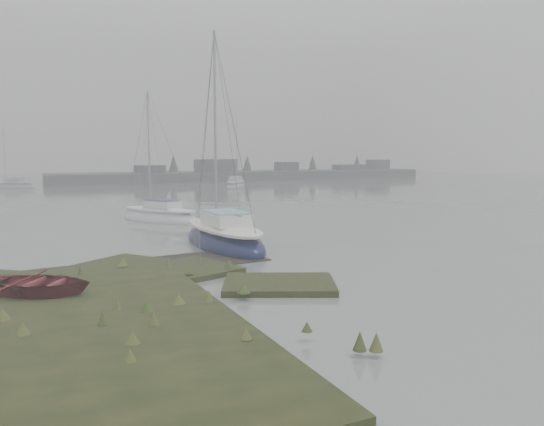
# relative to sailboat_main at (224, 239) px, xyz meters

# --- Properties ---
(ground) EXTENTS (160.00, 160.00, 0.00)m
(ground) POSITION_rel_sailboat_main_xyz_m (-1.50, 22.71, -0.33)
(ground) COLOR slate
(ground) RESTS_ON ground
(far_shoreline) EXTENTS (60.00, 8.00, 4.15)m
(far_shoreline) POSITION_rel_sailboat_main_xyz_m (25.34, 54.61, 0.52)
(far_shoreline) COLOR #4C4F51
(far_shoreline) RESTS_ON ground
(sailboat_main) EXTENTS (2.58, 7.54, 10.59)m
(sailboat_main) POSITION_rel_sailboat_main_xyz_m (0.00, 0.00, 0.00)
(sailboat_main) COLOR #0B1135
(sailboat_main) RESTS_ON ground
(sailboat_white) EXTENTS (4.99, 6.35, 8.75)m
(sailboat_white) POSITION_rel_sailboat_main_xyz_m (-0.49, 10.31, -0.06)
(sailboat_white) COLOR white
(sailboat_white) RESTS_ON ground
(sailboat_far_b) EXTENTS (5.11, 6.35, 8.80)m
(sailboat_far_b) POSITION_rel_sailboat_main_xyz_m (15.67, 38.28, -0.06)
(sailboat_far_b) COLOR #B8BEC3
(sailboat_far_b) RESTS_ON ground
(sailboat_far_c) EXTENTS (5.83, 3.88, 7.85)m
(sailboat_far_c) POSITION_rel_sailboat_main_xyz_m (-9.26, 49.05, -0.08)
(sailboat_far_c) COLOR #ADB3B6
(sailboat_far_c) RESTS_ON ground
(dinghy) EXTENTS (3.84, 3.58, 0.65)m
(dinghy) POSITION_rel_sailboat_main_xyz_m (-7.98, -6.29, 0.22)
(dinghy) COLOR maroon
(dinghy) RESTS_ON marsh_bank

